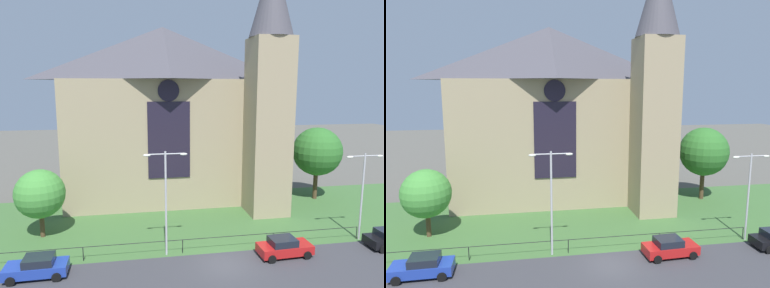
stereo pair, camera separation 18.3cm
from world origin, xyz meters
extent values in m
plane|color=#56544C|center=(0.00, 10.00, 0.00)|extent=(160.00, 160.00, 0.00)
cube|color=#38383D|center=(0.00, -2.00, 0.00)|extent=(120.00, 8.00, 0.01)
cube|color=#3D6633|center=(0.00, 8.00, 0.00)|extent=(120.00, 20.00, 0.01)
cube|color=tan|center=(-2.84, 18.26, 7.00)|extent=(22.00, 12.00, 14.00)
pyramid|color=#47444C|center=(-2.84, 18.26, 17.00)|extent=(22.00, 12.00, 6.00)
cube|color=black|center=(-2.84, 12.21, 7.70)|extent=(4.40, 0.16, 8.00)
cylinder|color=black|center=(-2.84, 12.21, 12.80)|extent=(2.20, 0.15, 2.20)
cube|color=tan|center=(7.16, 10.26, 9.00)|extent=(4.00, 4.00, 18.00)
cylinder|color=black|center=(-2.84, 2.50, 1.10)|extent=(30.78, 0.05, 0.05)
cylinder|color=black|center=(-10.54, 2.50, 0.55)|extent=(0.07, 0.07, 1.10)
cylinder|color=black|center=(-2.84, 2.50, 0.55)|extent=(0.07, 0.07, 1.10)
cylinder|color=black|center=(4.85, 2.50, 0.55)|extent=(0.06, 0.07, 1.10)
cylinder|color=black|center=(12.55, 2.50, 0.55)|extent=(0.07, 0.07, 1.10)
cylinder|color=#4C3823|center=(-14.68, 7.66, 1.17)|extent=(0.40, 0.40, 2.35)
sphere|color=#428C38|center=(-14.68, 7.66, 3.95)|extent=(4.29, 4.29, 4.29)
cylinder|color=#4C3823|center=(14.70, 13.56, 1.80)|extent=(0.50, 0.50, 3.60)
sphere|color=#2D6B28|center=(14.70, 13.56, 5.71)|extent=(5.64, 5.64, 5.64)
cylinder|color=#B2B2B7|center=(-4.15, 2.40, 4.18)|extent=(0.16, 0.16, 8.35)
cylinder|color=#B2B2B7|center=(-4.85, 2.40, 8.15)|extent=(1.40, 0.10, 0.10)
cylinder|color=#B2B2B7|center=(-3.45, 2.40, 8.15)|extent=(1.40, 0.10, 0.10)
ellipsoid|color=white|center=(-5.55, 2.40, 8.10)|extent=(0.57, 0.26, 0.20)
ellipsoid|color=white|center=(-2.75, 2.40, 8.10)|extent=(0.57, 0.26, 0.20)
cylinder|color=#B2B2B7|center=(12.70, 2.40, 3.82)|extent=(0.16, 0.16, 7.63)
cylinder|color=#B2B2B7|center=(12.00, 2.40, 7.43)|extent=(1.40, 0.10, 0.10)
cylinder|color=#B2B2B7|center=(13.40, 2.40, 7.43)|extent=(1.40, 0.10, 0.10)
ellipsoid|color=white|center=(11.30, 2.40, 7.38)|extent=(0.57, 0.26, 0.20)
ellipsoid|color=white|center=(14.10, 2.40, 7.38)|extent=(0.57, 0.26, 0.20)
cube|color=#1E3899|center=(-13.45, 0.67, 0.61)|extent=(4.23, 1.87, 0.70)
cube|color=black|center=(-13.25, 0.68, 1.23)|extent=(2.03, 1.63, 0.55)
cylinder|color=black|center=(-14.90, -0.25, 0.32)|extent=(0.64, 0.23, 0.64)
cylinder|color=black|center=(-14.93, 1.55, 0.32)|extent=(0.64, 0.23, 0.64)
cylinder|color=black|center=(-11.96, -0.20, 0.32)|extent=(0.64, 0.23, 0.64)
cylinder|color=black|center=(-11.99, 1.60, 0.32)|extent=(0.64, 0.23, 0.64)
cube|color=#B21919|center=(5.00, 0.65, 0.61)|extent=(4.28, 2.00, 0.70)
cube|color=black|center=(4.80, 0.64, 1.23)|extent=(2.08, 1.70, 0.55)
cylinder|color=black|center=(6.43, 1.62, 0.32)|extent=(0.65, 0.25, 0.64)
cylinder|color=black|center=(6.51, -0.18, 0.32)|extent=(0.65, 0.25, 0.64)
cylinder|color=black|center=(3.49, 1.48, 0.32)|extent=(0.65, 0.25, 0.64)
cylinder|color=black|center=(3.58, -0.32, 0.32)|extent=(0.65, 0.25, 0.64)
cylinder|color=black|center=(12.94, 1.50, 0.32)|extent=(0.64, 0.23, 0.64)
cylinder|color=black|center=(12.96, -0.30, 0.32)|extent=(0.64, 0.23, 0.64)
camera|label=1|loc=(-6.55, -23.48, 13.17)|focal=32.62mm
camera|label=2|loc=(-6.37, -23.51, 13.17)|focal=32.62mm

